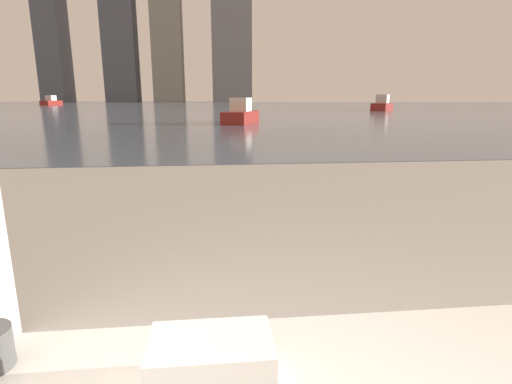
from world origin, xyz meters
TOP-DOWN VIEW (x-y plane):
  - towel_stack at (-0.14, 0.83)m, footprint 0.29×0.18m
  - harbor_water at (0.00, 62.00)m, footprint 180.00×110.00m
  - harbor_boat_0 at (-25.95, 68.97)m, footprint 2.18×4.35m
  - harbor_boat_1 at (15.51, 36.28)m, footprint 3.27×3.95m
  - harbor_boat_2 at (1.18, 18.80)m, footprint 1.99×3.27m
  - skyline_tower_1 at (-24.67, 118.00)m, footprint 8.44×7.51m
  - skyline_tower_2 at (-11.95, 118.00)m, footprint 7.89×10.52m
  - skyline_tower_3 at (5.43, 118.00)m, footprint 10.73×11.32m

SIDE VIEW (x-z plane):
  - harbor_water at x=0.00m, z-range 0.00..0.01m
  - harbor_boat_2 at x=1.18m, z-range -0.16..1.00m
  - harbor_boat_1 at x=15.51m, z-range -0.20..1.25m
  - towel_stack at x=-0.14m, z-range 0.49..0.61m
  - harbor_boat_0 at x=-25.95m, z-range -0.22..1.34m
  - skyline_tower_2 at x=-11.95m, z-range 0.00..32.62m
  - skyline_tower_1 at x=-24.67m, z-range 0.00..38.51m
  - skyline_tower_3 at x=5.43m, z-range 0.00..43.08m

